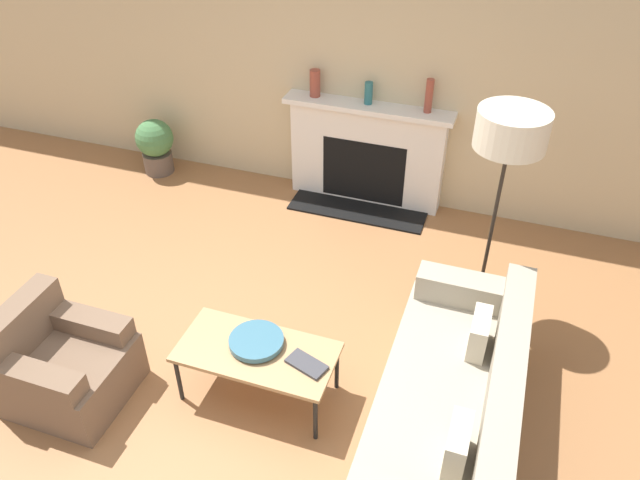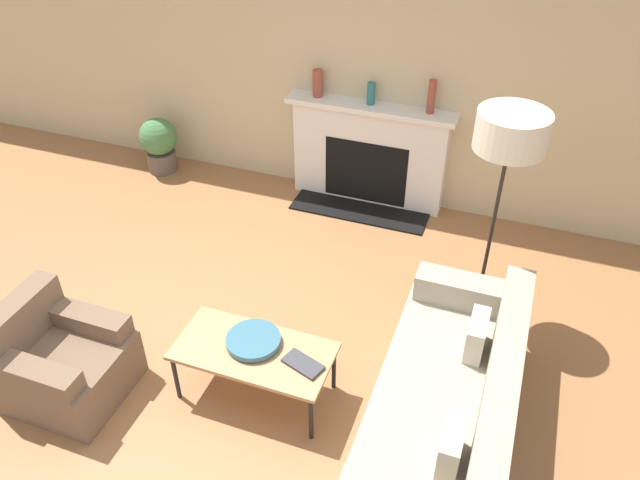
% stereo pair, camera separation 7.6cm
% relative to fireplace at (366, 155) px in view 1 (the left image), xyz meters
% --- Properties ---
extents(ground_plane, '(18.00, 18.00, 0.00)m').
position_rel_fireplace_xyz_m(ground_plane, '(-0.19, -2.74, -0.53)').
color(ground_plane, '#99663D').
extents(wall_back, '(18.00, 0.06, 2.90)m').
position_rel_fireplace_xyz_m(wall_back, '(-0.19, 0.14, 0.92)').
color(wall_back, '#C6B289').
rests_on(wall_back, ground_plane).
extents(fireplace, '(1.69, 0.59, 1.08)m').
position_rel_fireplace_xyz_m(fireplace, '(0.00, 0.00, 0.00)').
color(fireplace, silver).
rests_on(fireplace, ground_plane).
extents(couch, '(0.87, 2.10, 0.77)m').
position_rel_fireplace_xyz_m(couch, '(1.36, -2.70, -0.23)').
color(couch, '#9E937F').
rests_on(couch, ground_plane).
extents(armchair_near, '(0.80, 0.73, 0.75)m').
position_rel_fireplace_xyz_m(armchair_near, '(-1.32, -3.23, -0.24)').
color(armchair_near, brown).
rests_on(armchair_near, ground_plane).
extents(coffee_table, '(1.11, 0.55, 0.44)m').
position_rel_fireplace_xyz_m(coffee_table, '(-0.00, -2.78, -0.12)').
color(coffee_table, tan).
rests_on(coffee_table, ground_plane).
extents(bowl, '(0.39, 0.39, 0.06)m').
position_rel_fireplace_xyz_m(bowl, '(-0.03, -2.73, -0.05)').
color(bowl, '#38667A').
rests_on(bowl, coffee_table).
extents(book, '(0.31, 0.22, 0.02)m').
position_rel_fireplace_xyz_m(book, '(0.37, -2.80, -0.07)').
color(book, '#38383D').
rests_on(book, coffee_table).
extents(floor_lamp, '(0.52, 0.52, 1.80)m').
position_rel_fireplace_xyz_m(floor_lamp, '(1.37, -1.30, 1.06)').
color(floor_lamp, black).
rests_on(floor_lamp, ground_plane).
extents(mantel_vase_left, '(0.10, 0.10, 0.27)m').
position_rel_fireplace_xyz_m(mantel_vase_left, '(-0.56, 0.01, 0.69)').
color(mantel_vase_left, brown).
rests_on(mantel_vase_left, fireplace).
extents(mantel_vase_center_left, '(0.08, 0.08, 0.22)m').
position_rel_fireplace_xyz_m(mantel_vase_center_left, '(-0.01, 0.01, 0.67)').
color(mantel_vase_center_left, '#28666B').
rests_on(mantel_vase_center_left, fireplace).
extents(mantel_vase_center_right, '(0.07, 0.07, 0.33)m').
position_rel_fireplace_xyz_m(mantel_vase_center_right, '(0.57, 0.01, 0.72)').
color(mantel_vase_center_right, brown).
rests_on(mantel_vase_center_right, fireplace).
extents(potted_plant, '(0.42, 0.42, 0.63)m').
position_rel_fireplace_xyz_m(potted_plant, '(-2.37, -0.21, -0.18)').
color(potted_plant, brown).
rests_on(potted_plant, ground_plane).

